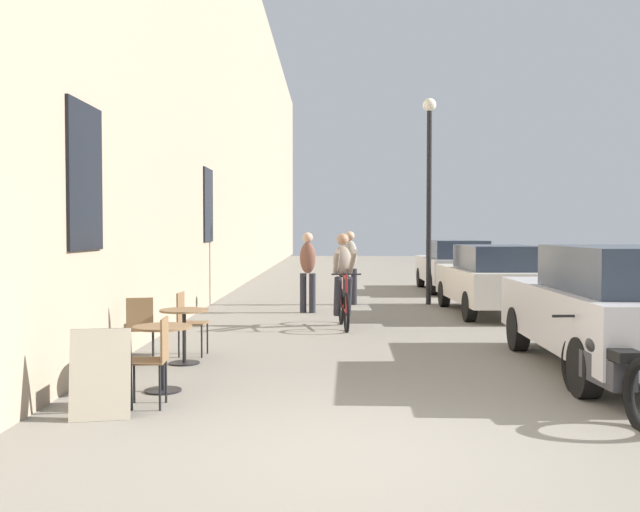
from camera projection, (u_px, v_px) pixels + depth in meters
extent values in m
plane|color=gray|center=(374.00, 454.00, 5.52)|extent=(88.00, 88.00, 0.00)
cube|color=tan|center=(218.00, 88.00, 19.36)|extent=(0.50, 68.00, 11.37)
cube|color=black|center=(85.00, 177.00, 8.12)|extent=(0.04, 1.10, 1.70)
cube|color=black|center=(208.00, 205.00, 16.30)|extent=(0.04, 1.10, 1.70)
cylinder|color=black|center=(163.00, 390.00, 7.67)|extent=(0.40, 0.40, 0.02)
cylinder|color=black|center=(163.00, 359.00, 7.66)|extent=(0.05, 0.05, 0.67)
cylinder|color=brown|center=(162.00, 327.00, 7.65)|extent=(0.64, 0.64, 0.02)
cylinder|color=black|center=(126.00, 388.00, 6.83)|extent=(0.02, 0.02, 0.45)
cylinder|color=black|center=(134.00, 381.00, 7.15)|extent=(0.02, 0.02, 0.45)
cylinder|color=black|center=(160.00, 388.00, 6.84)|extent=(0.02, 0.02, 0.45)
cylinder|color=black|center=(166.00, 381.00, 7.16)|extent=(0.02, 0.02, 0.45)
cube|color=brown|center=(146.00, 361.00, 6.99)|extent=(0.40, 0.40, 0.02)
cube|color=brown|center=(165.00, 339.00, 6.98)|extent=(0.04, 0.34, 0.42)
cylinder|color=black|center=(184.00, 363.00, 9.28)|extent=(0.40, 0.40, 0.02)
cylinder|color=black|center=(184.00, 337.00, 9.26)|extent=(0.05, 0.05, 0.67)
cylinder|color=brown|center=(184.00, 310.00, 9.25)|extent=(0.64, 0.64, 0.02)
cylinder|color=black|center=(129.00, 345.00, 9.40)|extent=(0.02, 0.02, 0.45)
cylinder|color=black|center=(153.00, 344.00, 9.47)|extent=(0.02, 0.02, 0.45)
cylinder|color=black|center=(127.00, 349.00, 9.08)|extent=(0.02, 0.02, 0.45)
cylinder|color=black|center=(153.00, 348.00, 9.15)|extent=(0.02, 0.02, 0.45)
cube|color=brown|center=(140.00, 329.00, 9.27)|extent=(0.46, 0.46, 0.02)
cube|color=brown|center=(140.00, 314.00, 9.08)|extent=(0.34, 0.10, 0.42)
cylinder|color=black|center=(207.00, 338.00, 10.02)|extent=(0.02, 0.02, 0.45)
cylinder|color=black|center=(202.00, 342.00, 9.70)|extent=(0.02, 0.02, 0.45)
cylinder|color=black|center=(185.00, 338.00, 10.05)|extent=(0.02, 0.02, 0.45)
cylinder|color=black|center=(179.00, 341.00, 9.73)|extent=(0.02, 0.02, 0.45)
cube|color=brown|center=(193.00, 323.00, 9.87)|extent=(0.41, 0.41, 0.02)
cube|color=brown|center=(181.00, 307.00, 9.88)|extent=(0.04, 0.34, 0.42)
cube|color=black|center=(102.00, 371.00, 6.71)|extent=(0.58, 0.30, 0.84)
cube|color=#B2A893|center=(100.00, 375.00, 6.54)|extent=(0.58, 0.30, 0.84)
torus|color=black|center=(346.00, 313.00, 12.21)|extent=(0.10, 0.71, 0.71)
torus|color=black|center=(341.00, 306.00, 13.25)|extent=(0.10, 0.71, 0.71)
cylinder|color=maroon|center=(342.00, 292.00, 13.15)|extent=(0.05, 0.22, 0.58)
cylinder|color=maroon|center=(344.00, 276.00, 12.64)|extent=(0.10, 0.82, 0.14)
cylinder|color=maroon|center=(346.00, 294.00, 12.22)|extent=(0.04, 0.09, 0.67)
cylinder|color=maroon|center=(344.00, 307.00, 12.75)|extent=(0.11, 1.00, 0.12)
cylinder|color=black|center=(346.00, 274.00, 12.23)|extent=(0.52, 0.07, 0.03)
ellipsoid|color=black|center=(342.00, 275.00, 13.05)|extent=(0.12, 0.24, 0.06)
ellipsoid|color=gray|center=(342.00, 261.00, 12.96)|extent=(0.36, 0.37, 0.59)
sphere|color=#A57A5B|center=(343.00, 239.00, 12.91)|extent=(0.22, 0.22, 0.22)
cylinder|color=#26262D|center=(348.00, 296.00, 12.92)|extent=(0.16, 0.40, 0.75)
cylinder|color=#26262D|center=(337.00, 297.00, 12.90)|extent=(0.16, 0.40, 0.75)
cylinder|color=gray|center=(352.00, 262.00, 12.58)|extent=(0.16, 0.75, 0.48)
cylinder|color=gray|center=(336.00, 262.00, 12.57)|extent=(0.13, 0.75, 0.48)
cylinder|color=#26262D|center=(303.00, 293.00, 15.06)|extent=(0.14, 0.14, 0.85)
cylinder|color=#26262D|center=(312.00, 293.00, 15.04)|extent=(0.14, 0.14, 0.85)
ellipsoid|color=brown|center=(308.00, 258.00, 15.02)|extent=(0.37, 0.28, 0.67)
sphere|color=tan|center=(308.00, 238.00, 15.01)|extent=(0.22, 0.22, 0.22)
cylinder|color=#26262D|center=(346.00, 287.00, 16.69)|extent=(0.14, 0.14, 0.86)
cylinder|color=#26262D|center=(354.00, 287.00, 16.68)|extent=(0.14, 0.14, 0.86)
ellipsoid|color=#9E9384|center=(350.00, 254.00, 16.66)|extent=(0.35, 0.25, 0.68)
sphere|color=tan|center=(350.00, 236.00, 16.64)|extent=(0.22, 0.22, 0.22)
cylinder|color=black|center=(429.00, 208.00, 16.71)|extent=(0.12, 0.12, 4.60)
sphere|color=silver|center=(429.00, 105.00, 16.62)|extent=(0.32, 0.32, 0.32)
cube|color=#B7B7BC|center=(614.00, 317.00, 8.78)|extent=(1.95, 4.47, 0.72)
cube|color=#283342|center=(632.00, 269.00, 8.22)|extent=(1.60, 2.43, 0.53)
cylinder|color=black|center=(518.00, 329.00, 10.28)|extent=(0.22, 0.64, 0.64)
cylinder|color=black|center=(634.00, 330.00, 10.21)|extent=(0.22, 0.64, 0.64)
cylinder|color=black|center=(585.00, 368.00, 7.37)|extent=(0.22, 0.64, 0.64)
cube|color=beige|center=(492.00, 284.00, 14.91)|extent=(1.77, 4.13, 0.67)
cube|color=#283342|center=(498.00, 257.00, 14.40)|extent=(1.47, 2.24, 0.50)
cylinder|color=black|center=(444.00, 294.00, 16.27)|extent=(0.20, 0.59, 0.59)
cylinder|color=black|center=(511.00, 294.00, 16.28)|extent=(0.20, 0.59, 0.59)
cylinder|color=black|center=(469.00, 306.00, 13.57)|extent=(0.20, 0.59, 0.59)
cylinder|color=black|center=(549.00, 306.00, 13.58)|extent=(0.20, 0.59, 0.59)
cube|color=#B7B7BC|center=(454.00, 269.00, 20.56)|extent=(1.74, 4.18, 0.68)
cube|color=#283342|center=(457.00, 249.00, 20.04)|extent=(1.46, 2.26, 0.51)
cylinder|color=black|center=(421.00, 277.00, 21.96)|extent=(0.20, 0.60, 0.60)
cylinder|color=black|center=(471.00, 277.00, 21.94)|extent=(0.20, 0.60, 0.60)
cylinder|color=black|center=(433.00, 284.00, 19.21)|extent=(0.20, 0.60, 0.60)
cylinder|color=black|center=(491.00, 284.00, 19.18)|extent=(0.20, 0.60, 0.60)
torus|color=black|center=(576.00, 366.00, 7.58)|extent=(0.13, 0.69, 0.69)
cube|color=#333338|center=(607.00, 370.00, 6.85)|extent=(0.29, 0.77, 0.28)
ellipsoid|color=black|center=(603.00, 346.00, 6.94)|extent=(0.31, 0.54, 0.24)
cube|color=black|center=(621.00, 354.00, 6.57)|extent=(0.27, 0.45, 0.10)
cylinder|color=black|center=(581.00, 316.00, 7.46)|extent=(0.62, 0.07, 0.03)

